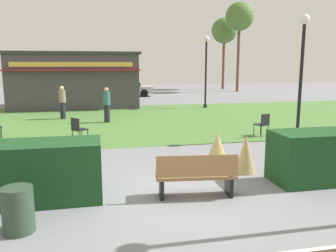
% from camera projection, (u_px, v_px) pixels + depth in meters
% --- Properties ---
extents(ground_plane, '(80.00, 80.00, 0.00)m').
position_uv_depth(ground_plane, '(180.00, 194.00, 7.53)').
color(ground_plane, slate).
extents(lawn_patch, '(36.00, 12.00, 0.01)m').
position_uv_depth(lawn_patch, '(132.00, 120.00, 17.60)').
color(lawn_patch, '#4C7A38').
rests_on(lawn_patch, ground_plane).
extents(park_bench, '(1.75, 0.71, 0.95)m').
position_uv_depth(park_bench, '(196.00, 175.00, 7.29)').
color(park_bench, olive).
rests_on(park_bench, ground_plane).
extents(hedge_left, '(2.12, 1.10, 1.23)m').
position_uv_depth(hedge_left, '(49.00, 171.00, 7.13)').
color(hedge_left, '#19421E').
rests_on(hedge_left, ground_plane).
extents(hedge_right, '(2.32, 1.10, 1.22)m').
position_uv_depth(hedge_right, '(321.00, 156.00, 8.29)').
color(hedge_right, '#19421E').
rests_on(hedge_right, ground_plane).
extents(ornamental_grass_behind_left, '(0.78, 0.78, 1.04)m').
position_uv_depth(ornamental_grass_behind_left, '(217.00, 152.00, 9.05)').
color(ornamental_grass_behind_left, tan).
rests_on(ornamental_grass_behind_left, ground_plane).
extents(ornamental_grass_behind_right, '(0.54, 0.54, 1.00)m').
position_uv_depth(ornamental_grass_behind_right, '(246.00, 154.00, 8.96)').
color(ornamental_grass_behind_right, tan).
rests_on(ornamental_grass_behind_right, ground_plane).
extents(lamppost_mid, '(0.36, 0.36, 4.52)m').
position_uv_depth(lamppost_mid, '(302.00, 63.00, 12.49)').
color(lamppost_mid, black).
rests_on(lamppost_mid, ground_plane).
extents(lamppost_far, '(0.36, 0.36, 4.52)m').
position_uv_depth(lamppost_far, '(206.00, 63.00, 21.98)').
color(lamppost_far, black).
rests_on(lamppost_far, ground_plane).
extents(trash_bin, '(0.52, 0.52, 0.78)m').
position_uv_depth(trash_bin, '(18.00, 210.00, 5.78)').
color(trash_bin, '#2D4233').
rests_on(trash_bin, ground_plane).
extents(food_kiosk, '(8.18, 4.87, 3.53)m').
position_uv_depth(food_kiosk, '(76.00, 80.00, 22.78)').
color(food_kiosk, '#47424C').
rests_on(food_kiosk, ground_plane).
extents(cafe_chair_west, '(0.62, 0.62, 0.89)m').
position_uv_depth(cafe_chair_west, '(78.00, 128.00, 12.46)').
color(cafe_chair_west, black).
rests_on(cafe_chair_west, ground_plane).
extents(cafe_chair_east, '(0.57, 0.57, 0.89)m').
position_uv_depth(cafe_chair_east, '(263.00, 123.00, 13.50)').
color(cafe_chair_east, black).
rests_on(cafe_chair_east, ground_plane).
extents(person_strolling, '(0.34, 0.34, 1.69)m').
position_uv_depth(person_strolling, '(62.00, 102.00, 17.69)').
color(person_strolling, '#23232D').
rests_on(person_strolling, ground_plane).
extents(person_standing, '(0.34, 0.34, 1.69)m').
position_uv_depth(person_standing, '(107.00, 105.00, 16.65)').
color(person_standing, '#23232D').
rests_on(person_standing, ground_plane).
extents(parked_car_west_slot, '(4.25, 2.16, 1.20)m').
position_uv_depth(parked_car_west_slot, '(68.00, 90.00, 29.17)').
color(parked_car_west_slot, maroon).
rests_on(parked_car_west_slot, ground_plane).
extents(parked_car_center_slot, '(4.27, 2.18, 1.20)m').
position_uv_depth(parked_car_center_slot, '(128.00, 89.00, 30.17)').
color(parked_car_center_slot, '#B7BABF').
rests_on(parked_car_center_slot, ground_plane).
extents(tree_left_bg, '(2.80, 2.80, 8.82)m').
position_uv_depth(tree_left_bg, '(240.00, 17.00, 34.30)').
color(tree_left_bg, brown).
rests_on(tree_left_bg, ground_plane).
extents(tree_right_bg, '(2.80, 2.80, 7.80)m').
position_uv_depth(tree_right_bg, '(224.00, 31.00, 38.08)').
color(tree_right_bg, brown).
rests_on(tree_right_bg, ground_plane).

